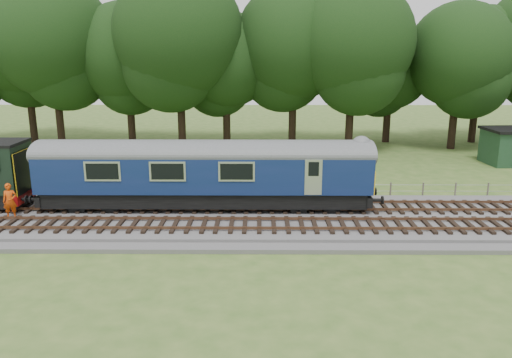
{
  "coord_description": "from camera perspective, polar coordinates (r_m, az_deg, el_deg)",
  "views": [
    {
      "loc": [
        -2.11,
        -25.19,
        8.82
      ],
      "look_at": [
        -2.29,
        1.4,
        2.0
      ],
      "focal_mm": 35.0,
      "sensor_mm": 36.0,
      "label": 1
    }
  ],
  "objects": [
    {
      "name": "dmu_railcar",
      "position": [
        27.47,
        -5.83,
        1.24
      ],
      "size": [
        18.05,
        2.86,
        3.88
      ],
      "color": "black",
      "rests_on": "ground"
    },
    {
      "name": "ground",
      "position": [
        26.77,
        4.9,
        -4.9
      ],
      "size": [
        120.0,
        120.0,
        0.0
      ],
      "primitive_type": "plane",
      "color": "#3D6224",
      "rests_on": "ground"
    },
    {
      "name": "ballast",
      "position": [
        26.71,
        4.91,
        -4.55
      ],
      "size": [
        70.0,
        7.0,
        0.35
      ],
      "primitive_type": "cube",
      "color": "#4C4C4F",
      "rests_on": "ground"
    },
    {
      "name": "worker",
      "position": [
        28.89,
        -26.31,
        -2.26
      ],
      "size": [
        0.79,
        0.64,
        1.87
      ],
      "primitive_type": "imported",
      "rotation": [
        0.0,
        0.0,
        0.31
      ],
      "color": "#DB460B",
      "rests_on": "ballast"
    },
    {
      "name": "track_south",
      "position": [
        25.13,
        5.2,
        -5.22
      ],
      "size": [
        67.2,
        2.4,
        0.21
      ],
      "color": "black",
      "rests_on": "ballast"
    },
    {
      "name": "tree_line",
      "position": [
        48.05,
        2.91,
        3.79
      ],
      "size": [
        70.0,
        8.0,
        18.0
      ],
      "primitive_type": null,
      "color": "black",
      "rests_on": "ground"
    },
    {
      "name": "track_north",
      "position": [
        27.97,
        4.7,
        -3.16
      ],
      "size": [
        67.2,
        2.4,
        0.21
      ],
      "color": "black",
      "rests_on": "ballast"
    },
    {
      "name": "shed",
      "position": [
        44.86,
        26.83,
        3.39
      ],
      "size": [
        3.74,
        3.74,
        2.88
      ],
      "rotation": [
        0.0,
        0.0,
        0.06
      ],
      "color": "#1B3D23",
      "rests_on": "ground"
    },
    {
      "name": "fence",
      "position": [
        31.04,
        4.27,
        -2.16
      ],
      "size": [
        64.0,
        0.12,
        1.0
      ],
      "primitive_type": null,
      "color": "#6B6054",
      "rests_on": "ground"
    }
  ]
}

